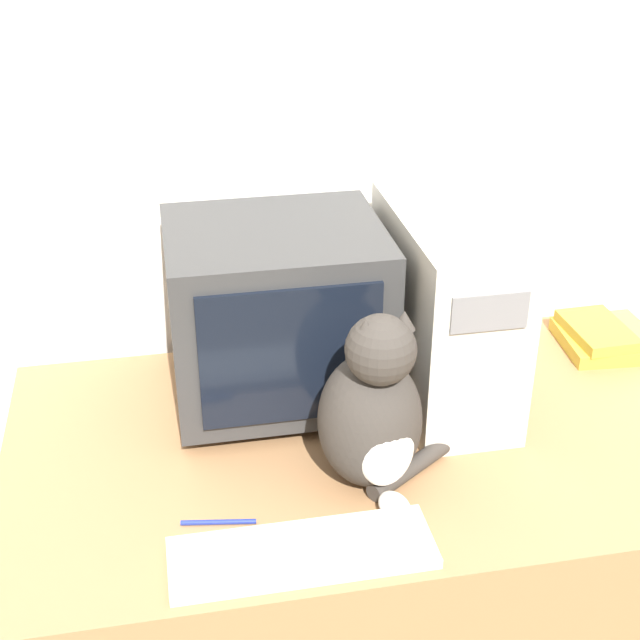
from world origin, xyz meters
The scene contains 8 objects.
wall_back centered at (0.00, 0.87, 1.25)m, with size 7.00×0.05×2.50m.
desk centered at (0.00, 0.40, 0.39)m, with size 1.48×0.80×0.77m.
crt_monitor centered at (-0.18, 0.58, 0.97)m, with size 0.43×0.37×0.38m.
computer_tower centered at (0.16, 0.53, 0.97)m, with size 0.20×0.46×0.40m.
keyboard centered at (-0.22, 0.09, 0.78)m, with size 0.44×0.14×0.02m.
cat centered at (-0.06, 0.26, 0.93)m, with size 0.30×0.26×0.36m.
book_stack centered at (0.57, 0.64, 0.80)m, with size 0.17×0.21×0.06m.
pen centered at (-0.35, 0.20, 0.78)m, with size 0.13×0.03×0.01m.
Camera 1 is at (-0.40, -1.00, 1.82)m, focal length 50.00 mm.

